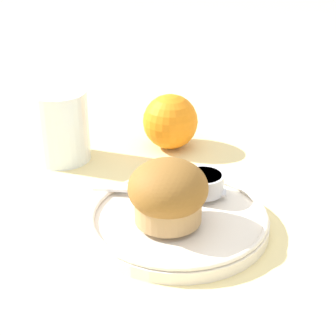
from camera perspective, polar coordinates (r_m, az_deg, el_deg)
The scene contains 8 objects.
ground_plane at distance 0.63m, azimuth -0.29°, elevation -6.50°, with size 3.00×3.00×0.00m, color beige.
plate at distance 0.63m, azimuth 1.25°, elevation -5.52°, with size 0.20×0.20×0.02m.
muffin at distance 0.59m, azimuth -0.31°, elevation -2.66°, with size 0.09×0.09×0.07m.
cream_ramekin at distance 0.66m, azimuth 3.63°, elevation -1.47°, with size 0.05×0.05×0.02m.
berry_pair at distance 0.65m, azimuth 1.22°, elevation -2.38°, with size 0.03×0.01×0.01m.
butter_knife at distance 0.67m, azimuth -0.87°, elevation -2.21°, with size 0.14×0.10×0.00m.
orange_fruit at distance 0.81m, azimuth 0.24°, elevation 4.74°, with size 0.08×0.08×0.08m.
juice_glass at distance 0.78m, azimuth -10.86°, elevation 4.23°, with size 0.08×0.08×0.10m.
Camera 1 is at (-0.24, -0.46, 0.35)m, focal length 60.00 mm.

